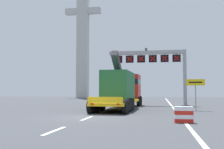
% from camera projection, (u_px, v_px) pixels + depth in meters
% --- Properties ---
extents(ground, '(112.00, 112.00, 0.00)m').
position_uv_depth(ground, '(87.00, 117.00, 17.75)').
color(ground, '#424449').
extents(lane_markings, '(0.20, 67.39, 0.01)m').
position_uv_depth(lane_markings, '(131.00, 101.00, 43.67)').
color(lane_markings, silver).
rests_on(lane_markings, ground).
extents(edge_line_right, '(0.20, 63.00, 0.01)m').
position_uv_depth(edge_line_right, '(173.00, 107.00, 28.48)').
color(edge_line_right, silver).
rests_on(edge_line_right, ground).
extents(overhead_lane_gantry, '(9.56, 0.90, 6.96)m').
position_uv_depth(overhead_lane_gantry, '(157.00, 61.00, 32.34)').
color(overhead_lane_gantry, '#9EA0A5').
rests_on(overhead_lane_gantry, ground).
extents(heavy_haul_truck_yellow, '(3.35, 14.12, 5.30)m').
position_uv_depth(heavy_haul_truck_yellow, '(123.00, 89.00, 27.60)').
color(heavy_haul_truck_yellow, yellow).
rests_on(heavy_haul_truck_yellow, ground).
extents(exit_sign_yellow, '(1.62, 0.15, 2.80)m').
position_uv_depth(exit_sign_yellow, '(196.00, 86.00, 23.91)').
color(exit_sign_yellow, '#9EA0A5').
rests_on(exit_sign_yellow, ground).
extents(crash_barrier_striped, '(1.00, 0.50, 0.90)m').
position_uv_depth(crash_barrier_striped, '(184.00, 115.00, 14.85)').
color(crash_barrier_striped, red).
rests_on(crash_barrier_striped, ground).
extents(bridge_pylon_distant, '(9.00, 2.00, 35.05)m').
position_uv_depth(bridge_pylon_distant, '(83.00, 26.00, 67.01)').
color(bridge_pylon_distant, '#B7B7B2').
rests_on(bridge_pylon_distant, ground).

